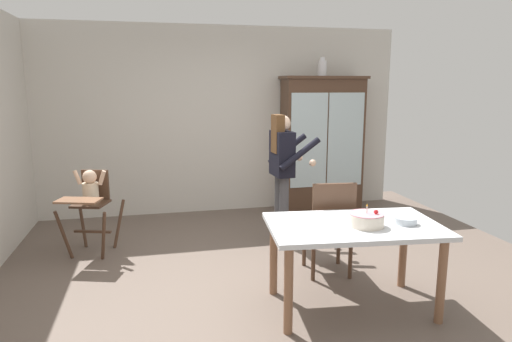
{
  "coord_description": "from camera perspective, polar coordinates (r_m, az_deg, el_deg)",
  "views": [
    {
      "loc": [
        -1.0,
        -3.94,
        1.86
      ],
      "look_at": [
        0.07,
        0.7,
        0.95
      ],
      "focal_mm": 31.57,
      "sensor_mm": 36.0,
      "label": 1
    }
  ],
  "objects": [
    {
      "name": "birthday_cake",
      "position": [
        3.76,
        13.82,
        -6.01
      ],
      "size": [
        0.28,
        0.28,
        0.19
      ],
      "color": "beige",
      "rests_on": "dining_table"
    },
    {
      "name": "serving_bowl",
      "position": [
        3.91,
        18.44,
        -5.99
      ],
      "size": [
        0.18,
        0.18,
        0.05
      ],
      "primitive_type": "cylinder",
      "color": "#B2BCC6",
      "rests_on": "dining_table"
    },
    {
      "name": "adult_person",
      "position": [
        5.25,
        3.39,
        1.02
      ],
      "size": [
        0.52,
        0.5,
        1.53
      ],
      "rotation": [
        0.0,
        0.0,
        1.63
      ],
      "color": "#47474C",
      "rests_on": "ground_plane"
    },
    {
      "name": "dining_chair_far_side",
      "position": [
        4.45,
        9.43,
        -6.39
      ],
      "size": [
        0.48,
        0.48,
        0.96
      ],
      "rotation": [
        0.0,
        0.0,
        3.04
      ],
      "color": "#4C3323",
      "rests_on": "ground_plane"
    },
    {
      "name": "high_chair_with_toddler",
      "position": [
        5.29,
        -20.24,
        -3.05
      ],
      "size": [
        0.72,
        0.8,
        0.95
      ],
      "rotation": [
        0.0,
        0.0,
        -0.31
      ],
      "color": "#4C3323",
      "rests_on": "ground_plane"
    },
    {
      "name": "wall_back",
      "position": [
        6.66,
        -4.38,
        6.41
      ],
      "size": [
        5.32,
        0.06,
        2.7
      ],
      "primitive_type": "cube",
      "color": "beige",
      "rests_on": "ground_plane"
    },
    {
      "name": "dining_table",
      "position": [
        3.84,
        12.23,
        -8.0
      ],
      "size": [
        1.48,
        0.99,
        0.74
      ],
      "color": "silver",
      "rests_on": "ground_plane"
    },
    {
      "name": "china_cabinet",
      "position": [
        6.83,
        8.35,
        3.49
      ],
      "size": [
        1.25,
        0.48,
        1.99
      ],
      "color": "#4C3323",
      "rests_on": "ground_plane"
    },
    {
      "name": "ground_plane",
      "position": [
        4.47,
        1.15,
        -13.77
      ],
      "size": [
        6.24,
        6.24,
        0.0
      ],
      "primitive_type": "plane",
      "color": "#66564C"
    },
    {
      "name": "ceramic_vase",
      "position": [
        6.77,
        8.39,
        12.82
      ],
      "size": [
        0.13,
        0.13,
        0.27
      ],
      "color": "white",
      "rests_on": "china_cabinet"
    }
  ]
}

